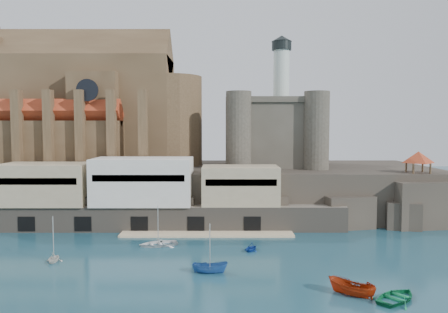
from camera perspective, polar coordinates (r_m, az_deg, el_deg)
ground at (r=59.93m, az=-4.90°, el=-14.35°), size 300.00×300.00×0.00m
promontory at (r=97.20m, az=-3.07°, el=-4.29°), size 100.00×36.00×10.00m
quay at (r=82.18m, az=-10.68°, el=-5.05°), size 70.00×12.00×13.05m
church at (r=102.81m, az=-16.54°, el=5.62°), size 47.00×25.93×30.51m
castle_keep at (r=98.42m, az=6.47°, el=3.61°), size 21.20×21.20×29.30m
rock_outcrop at (r=91.69m, az=23.93°, el=-5.69°), size 14.50×10.50×8.70m
pavilion at (r=90.84m, az=24.04°, el=-0.25°), size 6.40×6.40×5.40m
boat_2 at (r=58.14m, az=-1.85°, el=-14.92°), size 1.80×1.75×4.62m
boat_3 at (r=53.28m, az=21.66°, el=-17.00°), size 3.74×4.05×6.00m
boat_4 at (r=66.81m, az=-21.33°, el=-12.68°), size 2.74×1.68×3.18m
boat_5 at (r=52.96m, az=16.29°, el=-17.01°), size 2.88×2.86×5.40m
boat_6 at (r=71.17m, az=-8.59°, el=-11.43°), size 2.61×4.53×6.10m
boat_7 at (r=67.75m, az=3.56°, el=-12.18°), size 3.04×2.76×3.01m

